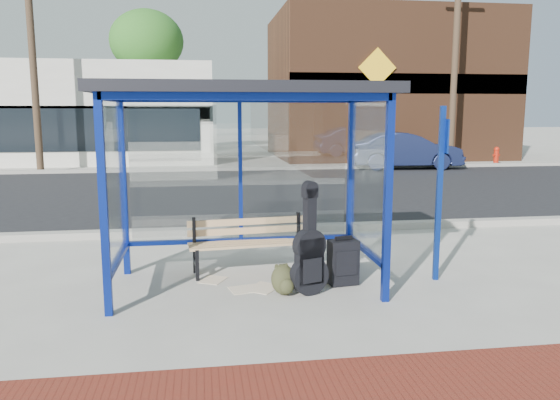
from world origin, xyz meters
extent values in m
plane|color=#B2ADA0|center=(0.00, 0.00, 0.00)|extent=(120.00, 120.00, 0.00)
cube|color=maroon|center=(0.00, -2.60, 0.01)|extent=(60.00, 1.00, 0.01)
cube|color=gray|center=(0.00, 2.90, 0.06)|extent=(60.00, 0.25, 0.12)
cube|color=black|center=(0.00, 8.00, 0.00)|extent=(60.00, 10.00, 0.00)
cube|color=gray|center=(0.00, 13.10, 0.06)|extent=(60.00, 0.25, 0.12)
cube|color=#B2ADA0|center=(0.00, 15.00, 0.00)|extent=(60.00, 4.00, 0.01)
cube|color=navy|center=(-1.50, -0.75, 1.15)|extent=(0.08, 0.08, 2.30)
cube|color=navy|center=(1.50, -0.75, 1.15)|extent=(0.08, 0.08, 2.30)
cube|color=navy|center=(-1.50, 0.75, 1.15)|extent=(0.08, 0.08, 2.30)
cube|color=navy|center=(1.50, 0.75, 1.15)|extent=(0.08, 0.08, 2.30)
cube|color=navy|center=(0.00, 0.75, 2.26)|extent=(3.00, 0.08, 0.08)
cube|color=navy|center=(0.00, -0.75, 2.26)|extent=(3.00, 0.08, 0.08)
cube|color=navy|center=(-1.50, 0.00, 2.26)|extent=(0.08, 1.50, 0.08)
cube|color=navy|center=(1.50, 0.00, 2.26)|extent=(0.08, 1.50, 0.08)
cube|color=navy|center=(0.00, 0.75, 0.40)|extent=(3.00, 0.08, 0.06)
cube|color=navy|center=(-1.50, 0.00, 0.40)|extent=(0.08, 1.50, 0.06)
cube|color=navy|center=(1.50, 0.00, 0.40)|extent=(0.08, 1.50, 0.06)
cube|color=navy|center=(0.00, 0.75, 1.35)|extent=(0.05, 0.05, 1.90)
cube|color=silver|center=(0.00, 0.75, 1.31)|extent=(2.84, 0.01, 1.82)
cube|color=silver|center=(-1.50, 0.00, 1.31)|extent=(0.02, 1.34, 1.82)
cube|color=silver|center=(1.50, 0.00, 1.31)|extent=(0.02, 1.34, 1.82)
cube|color=black|center=(0.00, 0.00, 2.36)|extent=(3.30, 1.80, 0.12)
cube|color=#59331E|center=(8.00, 18.50, 3.20)|extent=(10.00, 7.00, 6.40)
cube|color=black|center=(8.00, 15.05, 3.20)|extent=(10.00, 0.10, 0.80)
cube|color=yellow|center=(6.50, 14.95, 3.80)|extent=(1.56, 0.06, 1.56)
cylinder|color=#4C3826|center=(-3.00, 22.00, 2.50)|extent=(0.36, 0.36, 5.00)
ellipsoid|color=#275F1B|center=(-3.00, 22.00, 5.50)|extent=(3.60, 3.60, 3.06)
cylinder|color=#4C3826|center=(12.50, 22.00, 2.50)|extent=(0.36, 0.36, 5.00)
ellipsoid|color=#275F1B|center=(12.50, 22.00, 5.50)|extent=(3.60, 3.60, 3.06)
cylinder|color=#4C3826|center=(-6.00, 13.40, 4.00)|extent=(0.24, 0.24, 8.00)
cylinder|color=#4C3826|center=(9.00, 13.40, 4.00)|extent=(0.24, 0.24, 8.00)
cube|color=black|center=(-0.59, 0.31, 0.20)|extent=(0.05, 0.05, 0.40)
cube|color=black|center=(-0.62, 0.65, 0.38)|extent=(0.05, 0.05, 0.75)
cube|color=black|center=(-0.60, 0.48, 0.20)|extent=(0.08, 0.36, 0.04)
cube|color=black|center=(0.82, 0.45, 0.20)|extent=(0.05, 0.05, 0.40)
cube|color=black|center=(0.79, 0.79, 0.38)|extent=(0.05, 0.05, 0.75)
cube|color=black|center=(0.80, 0.62, 0.20)|extent=(0.08, 0.36, 0.04)
cube|color=tan|center=(0.11, 0.40, 0.40)|extent=(1.59, 0.24, 0.03)
cube|color=tan|center=(0.10, 0.50, 0.40)|extent=(1.59, 0.24, 0.03)
cube|color=tan|center=(0.10, 0.60, 0.40)|extent=(1.59, 0.24, 0.03)
cube|color=tan|center=(0.09, 0.70, 0.40)|extent=(1.59, 0.24, 0.03)
cube|color=tan|center=(0.08, 0.73, 0.53)|extent=(1.59, 0.19, 0.09)
cube|color=tan|center=(0.08, 0.73, 0.65)|extent=(1.59, 0.19, 0.09)
cylinder|color=black|center=(0.70, -0.40, 0.23)|extent=(0.48, 0.28, 0.46)
cylinder|color=black|center=(0.70, -0.40, 0.59)|extent=(0.40, 0.25, 0.38)
cube|color=black|center=(0.70, -0.40, 0.40)|extent=(0.35, 0.23, 0.55)
cube|color=black|center=(0.70, -0.40, 0.96)|extent=(0.15, 0.14, 0.55)
cube|color=black|center=(0.70, -0.40, 1.20)|extent=(0.19, 0.16, 0.11)
cube|color=black|center=(1.18, -0.10, 0.28)|extent=(0.38, 0.27, 0.55)
cylinder|color=black|center=(1.06, -0.12, 0.02)|extent=(0.08, 0.20, 0.05)
cylinder|color=black|center=(1.31, -0.09, 0.02)|extent=(0.08, 0.20, 0.05)
cube|color=black|center=(1.18, -0.10, 0.59)|extent=(0.22, 0.07, 0.04)
cube|color=black|center=(1.20, -0.22, 0.30)|extent=(0.28, 0.05, 0.30)
ellipsoid|color=#2D2E19|center=(0.41, -0.36, 0.18)|extent=(0.34, 0.27, 0.35)
ellipsoid|color=#2D2E19|center=(0.43, -0.47, 0.13)|extent=(0.19, 0.15, 0.18)
cube|color=#2D2E19|center=(0.41, -0.34, 0.34)|extent=(0.10, 0.06, 0.03)
cube|color=navy|center=(2.40, -0.08, 1.09)|extent=(0.07, 0.07, 2.17)
cube|color=navy|center=(2.44, -0.08, 1.81)|extent=(0.06, 0.27, 0.41)
cube|color=white|center=(-0.39, 0.30, 0.00)|extent=(0.39, 0.43, 0.01)
cube|color=white|center=(-0.01, -0.13, 0.00)|extent=(0.45, 0.39, 0.01)
cube|color=white|center=(0.20, -0.11, 0.00)|extent=(0.49, 0.51, 0.01)
imported|color=#181F43|center=(6.93, 12.77, 0.67)|extent=(4.12, 1.66, 1.33)
cylinder|color=red|center=(11.06, 13.66, 0.29)|extent=(0.19, 0.19, 0.58)
sphere|color=red|center=(11.06, 13.66, 0.61)|extent=(0.21, 0.21, 0.21)
cylinder|color=red|center=(11.06, 13.66, 0.39)|extent=(0.32, 0.20, 0.10)
camera|label=1|loc=(-0.52, -6.39, 2.11)|focal=35.00mm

